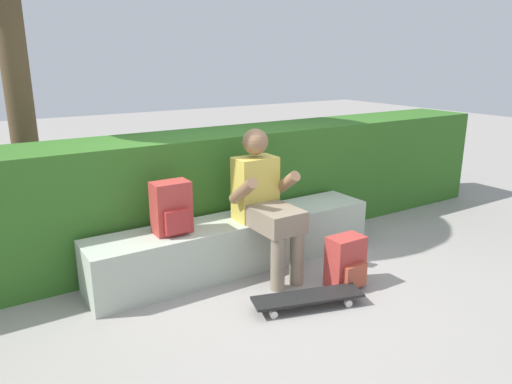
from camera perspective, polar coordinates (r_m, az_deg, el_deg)
The scene contains 7 objects.
ground_plane at distance 3.84m, azimuth 0.65°, elevation -10.75°, with size 24.00×24.00×0.00m, color gray.
bench_main at distance 4.04m, azimuth -2.23°, elevation -6.07°, with size 2.51×0.46×0.42m.
person_skater at distance 3.80m, azimuth 1.06°, elevation -0.87°, with size 0.49×0.62×1.17m.
skateboard_near_person at distance 3.49m, azimuth 6.21°, elevation -12.41°, with size 0.82×0.42×0.09m.
backpack_on_bench at distance 3.66m, azimuth -10.03°, elevation -1.96°, with size 0.28×0.23×0.40m.
backpack_on_ground at distance 3.78m, azimuth 10.71°, elevation -8.26°, with size 0.28×0.23×0.40m.
hedge_row at distance 4.62m, azimuth -2.35°, elevation 0.89°, with size 6.12×0.69×1.06m.
Camera 1 is at (-1.88, -2.87, 1.73)m, focal length 33.47 mm.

